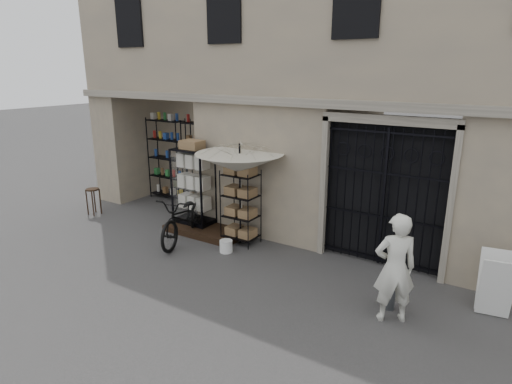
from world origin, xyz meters
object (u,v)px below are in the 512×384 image
Objects in this scene: white_bucket at (226,246)px; wooden_stool at (94,201)px; steel_bollard at (391,285)px; shopkeeper at (390,319)px; display_cabinet at (194,190)px; easel_sign at (495,285)px; wire_rack at (241,208)px; bicycle at (185,240)px; market_umbrella at (240,158)px.

wooden_stool reaches higher than white_bucket.
steel_bollard is 0.49× the size of shopkeeper.
display_cabinet is 1.96× the size of easel_sign.
display_cabinet is 1.18× the size of wire_rack.
wire_rack reaches higher than wooden_stool.
wooden_stool is 9.82m from easel_sign.
white_bucket is at bearing -16.77° from bicycle.
bicycle is at bearing -139.00° from wire_rack.
wire_rack is 0.62× the size of market_umbrella.
white_bucket is at bearing 174.70° from easel_sign.
market_umbrella is at bearing 10.24° from bicycle.
steel_bollard is (8.35, -0.48, 0.05)m from wooden_stool.
wire_rack is at bearing 167.73° from easel_sign.
market_umbrella reaches higher than display_cabinet.
steel_bollard is at bearing -20.72° from bicycle.
display_cabinet is 2.77× the size of wooden_stool.
white_bucket is 1.22m from bicycle.
easel_sign is (9.81, 0.26, 0.15)m from wooden_stool.
bicycle is 2.92× the size of wooden_stool.
wire_rack is 1.58m from bicycle.
bicycle is at bearing -1.10° from wooden_stool.
market_umbrella is 3.18× the size of steel_bollard.
easel_sign is (1.37, 1.04, 0.54)m from shopkeeper.
wire_rack reaches higher than shopkeeper.
market_umbrella is at bearing 92.68° from white_bucket.
market_umbrella is 1.30× the size of bicycle.
shopkeeper is at bearing -71.78° from steel_bollard.
easel_sign reaches higher than white_bucket.
steel_bollard is at bearing -6.05° from white_bucket.
white_bucket reaches higher than shopkeeper.
display_cabinet is 6.78m from easel_sign.
shopkeeper is at bearing -24.01° from bicycle.
bicycle is 2.45× the size of steel_bollard.
shopkeeper is at bearing -21.82° from display_cabinet.
wire_rack reaches higher than white_bucket.
easel_sign is (5.23, -0.29, -0.31)m from wire_rack.
bicycle reaches higher than shopkeeper.
white_bucket is 0.32× the size of steel_bollard.
wooden_stool is at bearing 162.94° from bicycle.
display_cabinet is at bearing 98.07° from bicycle.
wire_rack is at bearing 99.91° from market_umbrella.
market_umbrella is at bearing -66.67° from wire_rack.
shopkeeper is (3.82, -0.70, -0.14)m from white_bucket.
market_umbrella reaches higher than steel_bollard.
wire_rack is 1.66× the size of easel_sign.
white_bucket is 0.27× the size of easel_sign.
easel_sign is at bearing 10.23° from wire_rack.
shopkeeper is at bearing -151.91° from easel_sign.
wire_rack is 1.96× the size of steel_bollard.
wooden_stool is (-4.59, -0.55, -0.46)m from wire_rack.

